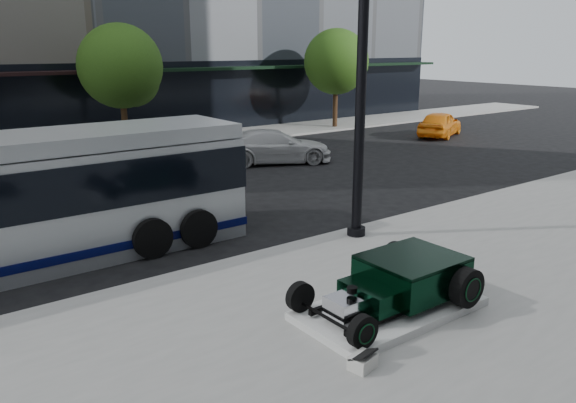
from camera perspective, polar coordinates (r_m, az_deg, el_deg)
ground at (r=15.81m, az=-2.22°, el=-2.13°), size 120.00×120.00×0.00m
sidewalk_far at (r=28.17m, az=-18.68°, el=5.02°), size 70.00×4.00×0.12m
street_trees at (r=27.30m, az=-16.40°, el=12.75°), size 29.80×3.80×5.70m
display_plinth at (r=10.52m, az=10.27°, el=-10.63°), size 3.40×1.80×0.15m
hot_rod at (r=10.54m, az=11.65°, el=-7.66°), size 3.22×2.00×0.81m
info_plaque at (r=8.79m, az=7.61°, el=-15.76°), size 0.45×0.37×0.31m
lamppost at (r=13.76m, az=7.45°, el=12.09°), size 0.46×0.46×8.39m
white_sedan at (r=23.81m, az=-1.44°, el=5.62°), size 5.23×3.84×1.41m
yellow_taxi at (r=32.07m, az=15.18°, el=7.63°), size 4.39×3.16×1.39m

